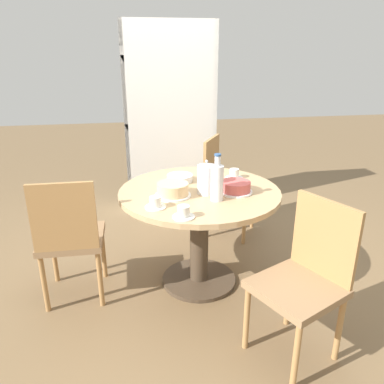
# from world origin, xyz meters

# --- Properties ---
(ground_plane) EXTENTS (14.00, 14.00, 0.00)m
(ground_plane) POSITION_xyz_m (0.00, 0.00, 0.00)
(ground_plane) COLOR brown
(dining_table) EXTENTS (1.12, 1.12, 0.74)m
(dining_table) POSITION_xyz_m (0.00, 0.00, 0.56)
(dining_table) COLOR #473828
(dining_table) RESTS_ON ground_plane
(chair_a) EXTENTS (0.43, 0.43, 0.91)m
(chair_a) POSITION_xyz_m (-0.89, -0.05, 0.49)
(chair_a) COLOR #A87A47
(chair_a) RESTS_ON ground_plane
(chair_b) EXTENTS (0.56, 0.56, 0.91)m
(chair_b) POSITION_xyz_m (0.44, -0.78, 0.49)
(chair_b) COLOR #A87A47
(chair_b) RESTS_ON ground_plane
(chair_c) EXTENTS (0.58, 0.58, 0.91)m
(chair_c) POSITION_xyz_m (0.40, 0.80, 0.49)
(chair_c) COLOR #A87A47
(chair_c) RESTS_ON ground_plane
(bookshelf) EXTENTS (0.94, 0.28, 1.94)m
(bookshelf) POSITION_xyz_m (-0.01, 1.48, 0.93)
(bookshelf) COLOR silver
(bookshelf) RESTS_ON ground_plane
(coffee_pot) EXTENTS (0.12, 0.12, 0.24)m
(coffee_pot) POSITION_xyz_m (0.03, -0.07, 0.85)
(coffee_pot) COLOR silver
(coffee_pot) RESTS_ON dining_table
(water_bottle) EXTENTS (0.08, 0.08, 0.31)m
(water_bottle) POSITION_xyz_m (0.07, -0.20, 0.87)
(water_bottle) COLOR silver
(water_bottle) RESTS_ON dining_table
(cake_main) EXTENTS (0.24, 0.24, 0.09)m
(cake_main) POSITION_xyz_m (-0.20, -0.09, 0.79)
(cake_main) COLOR white
(cake_main) RESTS_ON dining_table
(cake_second) EXTENTS (0.23, 0.23, 0.08)m
(cake_second) POSITION_xyz_m (0.23, -0.10, 0.78)
(cake_second) COLOR white
(cake_second) RESTS_ON dining_table
(cup_a) EXTENTS (0.13, 0.13, 0.07)m
(cup_a) POSITION_xyz_m (-0.33, -0.26, 0.77)
(cup_a) COLOR silver
(cup_a) RESTS_ON dining_table
(cup_b) EXTENTS (0.13, 0.13, 0.07)m
(cup_b) POSITION_xyz_m (-0.18, -0.44, 0.77)
(cup_b) COLOR silver
(cup_b) RESTS_ON dining_table
(cup_c) EXTENTS (0.13, 0.13, 0.07)m
(cup_c) POSITION_xyz_m (0.31, 0.21, 0.77)
(cup_c) COLOR silver
(cup_c) RESTS_ON dining_table
(plate_stack) EXTENTS (0.19, 0.19, 0.05)m
(plate_stack) POSITION_xyz_m (-0.11, 0.20, 0.77)
(plate_stack) COLOR white
(plate_stack) RESTS_ON dining_table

